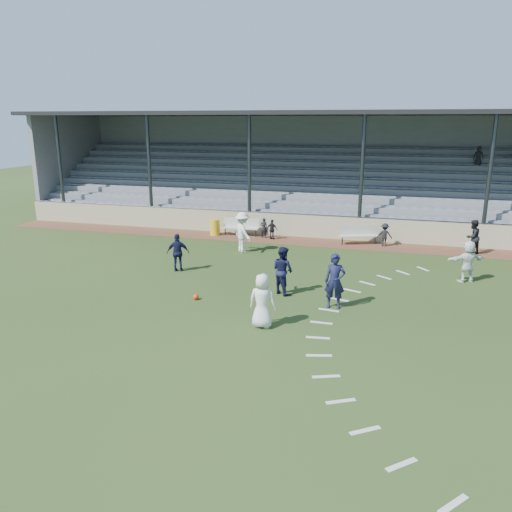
# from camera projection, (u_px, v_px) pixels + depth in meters

# --- Properties ---
(ground) EXTENTS (90.00, 90.00, 0.00)m
(ground) POSITION_uv_depth(u_px,v_px,m) (235.00, 313.00, 16.35)
(ground) COLOR #293D19
(ground) RESTS_ON ground
(cinder_track) EXTENTS (34.00, 2.00, 0.02)m
(cinder_track) POSITION_uv_depth(u_px,v_px,m) (298.00, 241.00, 26.09)
(cinder_track) COLOR brown
(cinder_track) RESTS_ON ground
(retaining_wall) EXTENTS (34.00, 0.18, 1.20)m
(retaining_wall) POSITION_uv_depth(u_px,v_px,m) (302.00, 226.00, 26.91)
(retaining_wall) COLOR #B3AB89
(retaining_wall) RESTS_ON ground
(bench_left) EXTENTS (2.02, 0.58, 0.95)m
(bench_left) POSITION_uv_depth(u_px,v_px,m) (241.00, 225.00, 27.17)
(bench_left) COLOR beige
(bench_left) RESTS_ON cinder_track
(bench_right) EXTENTS (2.01, 1.15, 0.95)m
(bench_right) POSITION_uv_depth(u_px,v_px,m) (359.00, 233.00, 25.33)
(bench_right) COLOR beige
(bench_right) RESTS_ON cinder_track
(trash_bin) EXTENTS (0.54, 0.54, 0.86)m
(trash_bin) POSITION_uv_depth(u_px,v_px,m) (215.00, 227.00, 27.32)
(trash_bin) COLOR yellow
(trash_bin) RESTS_ON cinder_track
(football) EXTENTS (0.20, 0.20, 0.20)m
(football) POSITION_uv_depth(u_px,v_px,m) (196.00, 297.00, 17.59)
(football) COLOR red
(football) RESTS_ON ground
(player_white_lead) EXTENTS (0.84, 0.55, 1.69)m
(player_white_lead) POSITION_uv_depth(u_px,v_px,m) (262.00, 301.00, 15.09)
(player_white_lead) COLOR white
(player_white_lead) RESTS_ON ground
(player_navy_lead) EXTENTS (0.71, 0.50, 1.87)m
(player_navy_lead) POSITION_uv_depth(u_px,v_px,m) (335.00, 281.00, 16.62)
(player_navy_lead) COLOR #131636
(player_navy_lead) RESTS_ON ground
(player_navy_mid) EXTENTS (1.08, 1.03, 1.76)m
(player_navy_mid) POSITION_uv_depth(u_px,v_px,m) (283.00, 270.00, 18.03)
(player_navy_mid) COLOR #131636
(player_navy_mid) RESTS_ON ground
(player_white_wing) EXTENTS (1.40, 1.37, 1.93)m
(player_white_wing) POSITION_uv_depth(u_px,v_px,m) (243.00, 232.00, 23.74)
(player_white_wing) COLOR white
(player_white_wing) RESTS_ON ground
(player_navy_wing) EXTENTS (1.01, 0.67, 1.59)m
(player_navy_wing) POSITION_uv_depth(u_px,v_px,m) (178.00, 253.00, 20.75)
(player_navy_wing) COLOR #131636
(player_navy_wing) RESTS_ON ground
(player_white_back) EXTENTS (1.59, 1.12, 1.65)m
(player_white_back) POSITION_uv_depth(u_px,v_px,m) (468.00, 261.00, 19.38)
(player_white_back) COLOR white
(player_white_back) RESTS_ON ground
(official) EXTENTS (1.00, 1.00, 1.64)m
(official) POSITION_uv_depth(u_px,v_px,m) (473.00, 237.00, 23.31)
(official) COLOR black
(official) RESTS_ON cinder_track
(sub_left_near) EXTENTS (0.42, 0.30, 1.08)m
(sub_left_near) POSITION_uv_depth(u_px,v_px,m) (264.00, 228.00, 26.62)
(sub_left_near) COLOR black
(sub_left_near) RESTS_ON cinder_track
(sub_left_far) EXTENTS (0.66, 0.41, 1.06)m
(sub_left_far) POSITION_uv_depth(u_px,v_px,m) (272.00, 229.00, 26.31)
(sub_left_far) COLOR black
(sub_left_far) RESTS_ON cinder_track
(sub_right) EXTENTS (0.75, 0.43, 1.16)m
(sub_right) POSITION_uv_depth(u_px,v_px,m) (385.00, 235.00, 24.88)
(sub_right) COLOR black
(sub_right) RESTS_ON cinder_track
(grandstand) EXTENTS (34.60, 9.00, 6.61)m
(grandstand) POSITION_uv_depth(u_px,v_px,m) (317.00, 186.00, 30.85)
(grandstand) COLOR gray
(grandstand) RESTS_ON ground
(penalty_arc) EXTENTS (3.89, 14.63, 0.01)m
(penalty_arc) POSITION_uv_depth(u_px,v_px,m) (363.00, 327.00, 15.26)
(penalty_arc) COLOR silver
(penalty_arc) RESTS_ON ground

